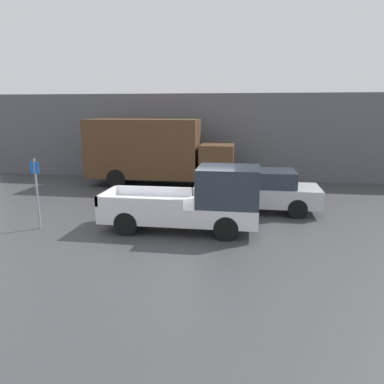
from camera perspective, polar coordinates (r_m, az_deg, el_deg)
name	(u,v)px	position (r m, az deg, el deg)	size (l,w,h in m)	color
ground_plane	(196,227)	(13.01, 0.64, -5.43)	(60.00, 60.00, 0.00)	#3D3D3F
building_wall	(219,137)	(21.63, 4.16, 8.33)	(28.00, 0.15, 4.87)	#56565B
pickup_truck	(198,201)	(12.47, 0.87, -1.43)	(5.21, 1.95, 2.18)	silver
car	(258,190)	(15.17, 9.96, 0.29)	(4.88, 1.97, 1.66)	#B7BABF
delivery_truck	(154,151)	(19.93, -5.82, 6.29)	(7.68, 2.34, 3.50)	#4C331E
parking_sign	(37,190)	(13.59, -22.58, 0.29)	(0.30, 0.07, 2.41)	gray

